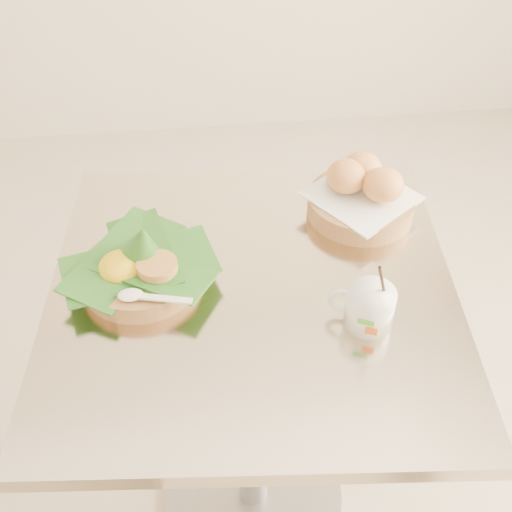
{
  "coord_description": "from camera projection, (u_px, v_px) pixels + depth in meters",
  "views": [
    {
      "loc": [
        0.06,
        -0.75,
        1.54
      ],
      "look_at": [
        0.15,
        0.03,
        0.82
      ],
      "focal_mm": 45.0,
      "sensor_mm": 36.0,
      "label": 1
    }
  ],
  "objects": [
    {
      "name": "bread_basket",
      "position": [
        362.0,
        194.0,
        1.23
      ],
      "size": [
        0.24,
        0.24,
        0.11
      ],
      "rotation": [
        0.0,
        0.0,
        -0.15
      ],
      "color": "#AC794A",
      "rests_on": "cafe_table"
    },
    {
      "name": "floor",
      "position": [
        198.0,
        512.0,
        1.58
      ],
      "size": [
        3.6,
        3.6,
        0.0
      ],
      "primitive_type": "plane",
      "color": "beige",
      "rests_on": "ground"
    },
    {
      "name": "coffee_mug",
      "position": [
        369.0,
        306.0,
        1.02
      ],
      "size": [
        0.1,
        0.08,
        0.14
      ],
      "rotation": [
        0.0,
        0.0,
        -0.42
      ],
      "color": "white",
      "rests_on": "cafe_table"
    },
    {
      "name": "rice_basket",
      "position": [
        139.0,
        266.0,
        1.1
      ],
      "size": [
        0.26,
        0.26,
        0.13
      ],
      "rotation": [
        0.0,
        0.0,
        0.07
      ],
      "color": "#AC794A",
      "rests_on": "cafe_table"
    },
    {
      "name": "cafe_table",
      "position": [
        253.0,
        366.0,
        1.26
      ],
      "size": [
        0.76,
        0.76,
        0.75
      ],
      "rotation": [
        0.0,
        0.0,
        -0.09
      ],
      "color": "gray",
      "rests_on": "floor"
    }
  ]
}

